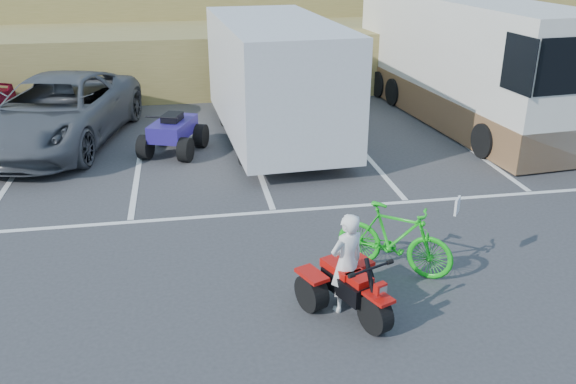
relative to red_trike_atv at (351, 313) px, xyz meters
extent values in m
plane|color=#353538|center=(-0.56, 1.17, 0.00)|extent=(100.00, 100.00, 0.00)
cube|color=white|center=(-5.96, 6.17, 0.00)|extent=(0.12, 5.00, 0.01)
cube|color=white|center=(-3.26, 6.17, 0.00)|extent=(0.12, 5.00, 0.01)
cube|color=white|center=(-0.56, 6.17, 0.00)|extent=(0.12, 5.00, 0.01)
cube|color=white|center=(2.14, 6.17, 0.00)|extent=(0.12, 5.00, 0.01)
cube|color=white|center=(4.84, 6.17, 0.00)|extent=(0.12, 5.00, 0.01)
cube|color=white|center=(7.54, 6.17, 0.00)|extent=(0.12, 5.00, 0.01)
cube|color=white|center=(-0.56, 3.57, 0.00)|extent=(28.00, 0.12, 0.01)
cube|color=olive|center=(-0.56, 15.17, 1.00)|extent=(40.00, 6.00, 2.00)
cube|color=olive|center=(-0.56, 18.67, 2.00)|extent=(40.00, 4.00, 2.20)
imported|color=white|center=(-0.06, 0.14, 0.74)|extent=(0.64, 0.54, 1.48)
imported|color=#14BF19|center=(0.96, 1.06, 0.56)|extent=(1.81, 1.54, 1.12)
imported|color=#4D4F55|center=(-5.29, 8.67, 0.84)|extent=(4.11, 6.56, 1.69)
cube|color=silver|center=(0.17, 8.05, 1.68)|extent=(2.99, 6.66, 2.72)
cylinder|color=black|center=(0.17, 8.05, 0.38)|extent=(2.43, 0.90, 0.76)
cube|color=silver|center=(5.67, 9.17, 1.71)|extent=(3.22, 9.44, 3.33)
cube|color=brown|center=(5.67, 9.17, 0.51)|extent=(3.26, 9.45, 0.93)
camera|label=1|loc=(-2.12, -6.98, 4.91)|focal=38.00mm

